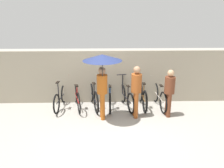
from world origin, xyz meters
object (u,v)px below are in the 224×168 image
parked_bicycle_0 (60,98)px  parked_bicycle_2 (93,97)px  parked_bicycle_1 (77,97)px  parked_bicycle_3 (110,97)px  pedestrian_leading (102,67)px  parked_bicycle_6 (159,97)px  pedestrian_trailing (169,90)px  parked_bicycle_4 (126,97)px  pedestrian_center (136,88)px  parked_bicycle_5 (143,96)px

parked_bicycle_0 → parked_bicycle_2: size_ratio=0.94×
parked_bicycle_1 → parked_bicycle_3: bearing=-104.7°
parked_bicycle_0 → pedestrian_leading: bearing=-119.3°
parked_bicycle_0 → parked_bicycle_6: size_ratio=0.95×
pedestrian_trailing → parked_bicycle_4: bearing=-30.7°
parked_bicycle_3 → pedestrian_center: size_ratio=1.04×
parked_bicycle_3 → pedestrian_trailing: bearing=-110.8°
pedestrian_trailing → parked_bicycle_0: bearing=-13.8°
parked_bicycle_2 → parked_bicycle_5: size_ratio=1.02×
parked_bicycle_4 → parked_bicycle_5: bearing=-97.6°
parked_bicycle_5 → pedestrian_center: size_ratio=1.03×
parked_bicycle_0 → parked_bicycle_2: parked_bicycle_0 is taller
parked_bicycle_0 → parked_bicycle_6: bearing=-86.5°
parked_bicycle_6 → pedestrian_center: size_ratio=1.03×
parked_bicycle_0 → parked_bicycle_6: (3.46, -0.04, 0.02)m
parked_bicycle_4 → parked_bicycle_6: 1.15m
parked_bicycle_2 → parked_bicycle_3: 0.58m
parked_bicycle_3 → parked_bicycle_5: 1.15m
parked_bicycle_2 → parked_bicycle_6: size_ratio=1.02×
parked_bicycle_1 → pedestrian_center: size_ratio=1.03×
parked_bicycle_0 → parked_bicycle_4: (2.30, -0.05, 0.01)m
parked_bicycle_3 → pedestrian_center: (0.80, -0.78, 0.61)m
parked_bicycle_3 → parked_bicycle_4: (0.57, -0.03, 0.00)m
parked_bicycle_1 → parked_bicycle_6: parked_bicycle_1 is taller
parked_bicycle_0 → pedestrian_leading: (1.49, -0.98, 1.32)m
parked_bicycle_3 → parked_bicycle_4: 0.58m
parked_bicycle_5 → pedestrian_center: (-0.35, -0.80, 0.58)m
parked_bicycle_1 → pedestrian_trailing: (3.01, -0.75, 0.51)m
parked_bicycle_3 → parked_bicycle_0: bearing=89.9°
parked_bicycle_1 → parked_bicycle_5: parked_bicycle_1 is taller
parked_bicycle_3 → parked_bicycle_5: size_ratio=1.01×
parked_bicycle_0 → parked_bicycle_3: 1.73m
parked_bicycle_4 → pedestrian_leading: size_ratio=0.79×
pedestrian_leading → pedestrian_trailing: (2.09, 0.23, -0.79)m
parked_bicycle_0 → parked_bicycle_5: 2.88m
parked_bicycle_3 → pedestrian_center: pedestrian_center is taller
parked_bicycle_6 → pedestrian_leading: size_ratio=0.83×
parked_bicycle_4 → parked_bicycle_6: (1.15, 0.02, 0.01)m
parked_bicycle_2 → parked_bicycle_4: size_ratio=1.07×
parked_bicycle_1 → pedestrian_trailing: pedestrian_trailing is taller
parked_bicycle_2 → parked_bicycle_4: bearing=-106.7°
parked_bicycle_2 → pedestrian_trailing: 2.60m
parked_bicycle_4 → pedestrian_center: size_ratio=0.98×
parked_bicycle_6 → pedestrian_leading: bearing=112.8°
parked_bicycle_3 → pedestrian_leading: size_ratio=0.83×
parked_bicycle_4 → pedestrian_trailing: bearing=-131.2°
parked_bicycle_2 → pedestrian_center: bearing=-133.8°
parked_bicycle_4 → pedestrian_leading: bearing=126.5°
parked_bicycle_3 → parked_bicycle_4: bearing=-92.0°
parked_bicycle_1 → parked_bicycle_0: bearing=75.7°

